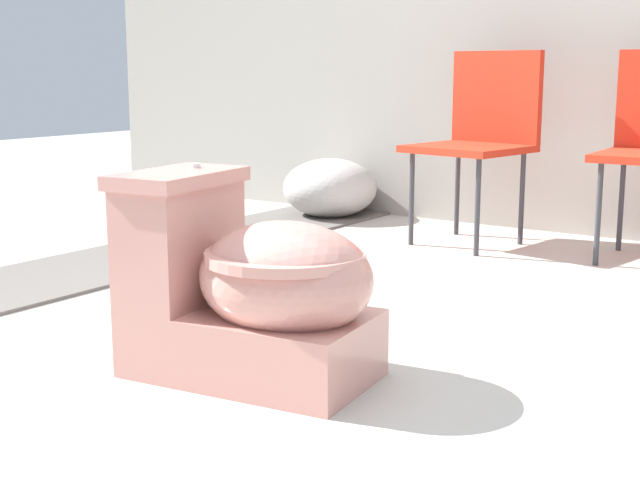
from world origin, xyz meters
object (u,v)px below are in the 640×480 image
Objects in this scene: toilet at (252,291)px; folding_chair_left at (482,126)px; boulder_near at (330,188)px; boulder_far at (205,202)px.

folding_chair_left is (-0.29, 1.95, 0.29)m from toilet.
toilet is 2.45m from boulder_near.
toilet reaches higher than boulder_near.
toilet is at bearing -44.40° from boulder_far.
toilet is 1.72× the size of boulder_far.
folding_chair_left is 1.63× the size of boulder_near.
boulder_near is at bearing -91.66° from folding_chair_left.
folding_chair_left is at bearing 27.23° from boulder_far.
folding_chair_left is 1.00m from boulder_near.
boulder_near is (-1.21, 2.12, -0.07)m from toilet.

